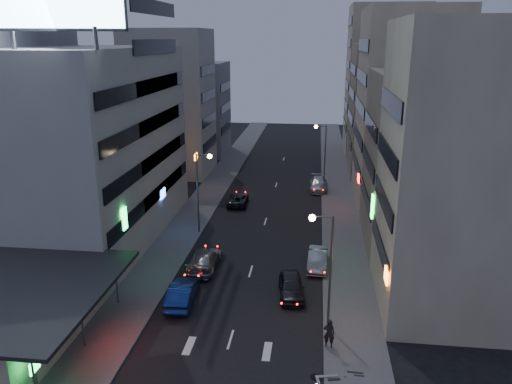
% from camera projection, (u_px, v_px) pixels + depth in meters
% --- Properties ---
extents(ground, '(180.00, 180.00, 0.00)m').
position_uv_depth(ground, '(219.00, 379.00, 28.63)').
color(ground, black).
rests_on(ground, ground).
extents(sidewalk_left, '(4.00, 120.00, 0.12)m').
position_uv_depth(sidewalk_left, '(201.00, 206.00, 57.99)').
color(sidewalk_left, '#4C4C4F').
rests_on(sidewalk_left, ground).
extents(sidewalk_right, '(4.00, 120.00, 0.12)m').
position_uv_depth(sidewalk_right, '(340.00, 212.00, 56.13)').
color(sidewalk_right, '#4C4C4F').
rests_on(sidewalk_right, ground).
extents(food_court, '(11.00, 13.00, 3.88)m').
position_uv_depth(food_court, '(8.00, 315.00, 31.55)').
color(food_court, beige).
rests_on(food_court, ground).
extents(white_building, '(14.00, 24.00, 18.00)m').
position_uv_depth(white_building, '(80.00, 146.00, 46.90)').
color(white_building, '#A8A8A4').
rests_on(white_building, ground).
extents(shophouse_near, '(10.00, 11.00, 20.00)m').
position_uv_depth(shophouse_near, '(462.00, 173.00, 33.89)').
color(shophouse_near, beige).
rests_on(shophouse_near, ground).
extents(shophouse_mid, '(11.00, 12.00, 16.00)m').
position_uv_depth(shophouse_mid, '(431.00, 162.00, 45.33)').
color(shophouse_mid, gray).
rests_on(shophouse_mid, ground).
extents(shophouse_far, '(10.00, 14.00, 22.00)m').
position_uv_depth(shophouse_far, '(405.00, 109.00, 56.83)').
color(shophouse_far, beige).
rests_on(shophouse_far, ground).
extents(far_left_a, '(11.00, 10.00, 20.00)m').
position_uv_depth(far_left_a, '(170.00, 103.00, 70.14)').
color(far_left_a, '#A8A8A4').
rests_on(far_left_a, ground).
extents(far_left_b, '(12.00, 10.00, 15.00)m').
position_uv_depth(far_left_b, '(190.00, 108.00, 83.27)').
color(far_left_b, gray).
rests_on(far_left_b, ground).
extents(far_right_a, '(11.00, 12.00, 18.00)m').
position_uv_depth(far_right_a, '(390.00, 109.00, 71.59)').
color(far_right_a, gray).
rests_on(far_right_a, ground).
extents(far_right_b, '(12.00, 12.00, 24.00)m').
position_uv_depth(far_right_b, '(383.00, 80.00, 83.92)').
color(far_right_b, beige).
rests_on(far_right_b, ground).
extents(street_lamp_right_near, '(1.60, 0.44, 8.02)m').
position_uv_depth(street_lamp_right_near, '(325.00, 256.00, 32.05)').
color(street_lamp_right_near, '#595B60').
rests_on(street_lamp_right_near, sidewalk_right).
extents(street_lamp_left, '(1.60, 0.44, 8.02)m').
position_uv_depth(street_lamp_left, '(201.00, 182.00, 48.59)').
color(street_lamp_left, '#595B60').
rests_on(street_lamp_left, sidewalk_left).
extents(street_lamp_right_far, '(1.60, 0.44, 8.02)m').
position_uv_depth(street_lamp_right_far, '(322.00, 147.00, 64.29)').
color(street_lamp_right_far, '#595B60').
rests_on(street_lamp_right_far, sidewalk_right).
extents(parked_car_right_near, '(2.39, 4.77, 1.56)m').
position_uv_depth(parked_car_right_near, '(291.00, 286.00, 37.72)').
color(parked_car_right_near, '#252429').
rests_on(parked_car_right_near, ground).
extents(parked_car_right_mid, '(1.79, 4.65, 1.51)m').
position_uv_depth(parked_car_right_mid, '(318.00, 259.00, 42.42)').
color(parked_car_right_mid, '#A1A3A9').
rests_on(parked_car_right_mid, ground).
extents(parked_car_left, '(2.37, 4.84, 1.32)m').
position_uv_depth(parked_car_left, '(238.00, 199.00, 58.50)').
color(parked_car_left, '#222226').
rests_on(parked_car_left, ground).
extents(parked_car_right_far, '(2.24, 5.41, 1.56)m').
position_uv_depth(parked_car_right_far, '(319.00, 184.00, 64.12)').
color(parked_car_right_far, '#A3A5AC').
rests_on(parked_car_right_far, ground).
extents(road_car_blue, '(2.00, 5.02, 1.62)m').
position_uv_depth(road_car_blue, '(182.00, 293.00, 36.64)').
color(road_car_blue, navy).
rests_on(road_car_blue, ground).
extents(road_car_silver, '(2.35, 5.64, 1.63)m').
position_uv_depth(road_car_silver, '(204.00, 260.00, 42.16)').
color(road_car_silver, gray).
rests_on(road_car_silver, ground).
extents(person, '(0.74, 0.51, 1.94)m').
position_uv_depth(person, '(329.00, 333.00, 31.19)').
color(person, black).
rests_on(person, sidewalk_right).
extents(scooter_blue, '(0.64, 1.86, 1.13)m').
position_uv_depth(scooter_blue, '(357.00, 383.00, 27.29)').
color(scooter_blue, navy).
rests_on(scooter_blue, sidewalk_right).
extents(scooter_black_b, '(0.63, 1.62, 0.97)m').
position_uv_depth(scooter_black_b, '(364.00, 365.00, 28.89)').
color(scooter_black_b, black).
rests_on(scooter_black_b, sidewalk_right).
extents(scooter_silver_b, '(1.06, 2.07, 1.21)m').
position_uv_depth(scooter_silver_b, '(338.00, 365.00, 28.69)').
color(scooter_silver_b, '#9B9DA2').
rests_on(scooter_silver_b, sidewalk_right).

